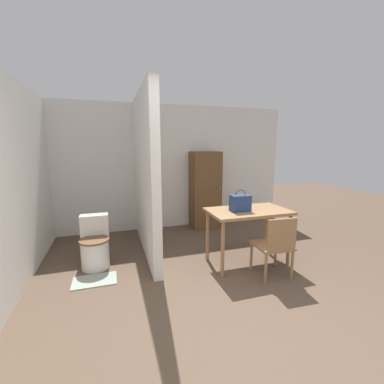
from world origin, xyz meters
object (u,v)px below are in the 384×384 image
Objects in this scene: wooden_chair at (275,244)px; toilet at (95,246)px; dining_table at (248,217)px; handbag at (240,203)px; wooden_cabinet at (205,190)px.

wooden_chair is 2.47m from toilet.
handbag is at bearing -172.43° from dining_table.
dining_table is 1.78m from wooden_cabinet.
wooden_chair is 2.70× the size of handbag.
wooden_chair is 0.70m from handbag.
dining_table is 2.22m from toilet.
dining_table is 3.74× the size of handbag.
wooden_chair is 1.17× the size of toilet.
dining_table is 0.26m from handbag.
wooden_chair is at bearing -86.81° from wooden_cabinet.
dining_table is at bearing -15.34° from toilet.
wooden_cabinet reaches higher than handbag.
wooden_cabinet is (2.11, 1.20, 0.49)m from toilet.
wooden_cabinet reaches higher than toilet.
wooden_chair is 0.52× the size of wooden_cabinet.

